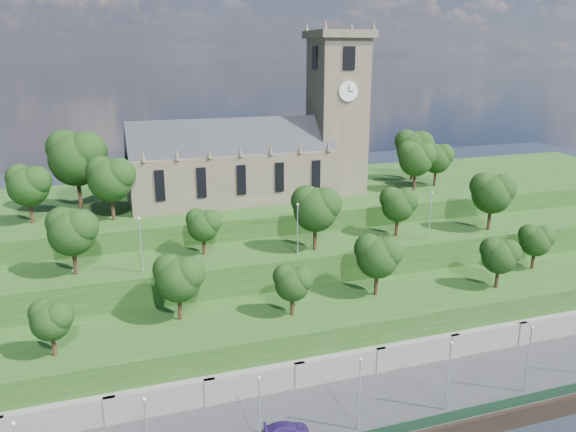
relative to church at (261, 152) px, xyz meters
name	(u,v)px	position (x,y,z in m)	size (l,w,h in m)	color
promenade	(360,413)	(-0.79, -39.98, -21.52)	(160.00, 12.00, 2.00)	#2D2D30
fence	(385,432)	(-0.79, -45.38, -19.92)	(160.00, 0.10, 1.20)	#163321
retaining_wall	(338,372)	(-0.79, -34.01, -20.02)	(160.00, 2.10, 5.00)	slate
embankment_lower	(319,336)	(-0.79, -27.98, -18.52)	(160.00, 12.00, 8.00)	#1F4416
embankment_upper	(290,287)	(-0.79, -16.98, -16.52)	(160.00, 10.00, 12.00)	#1F4416
hilltop	(251,234)	(-0.79, 4.02, -15.02)	(160.00, 32.00, 15.00)	#1F4416
church	(261,152)	(0.00, 0.00, 0.00)	(38.60, 12.35, 27.60)	brown
trees_lower	(340,265)	(2.01, -27.62, -9.66)	(68.13, 8.92, 7.97)	#311D13
trees_upper	(322,208)	(3.40, -18.18, -4.93)	(65.03, 8.06, 8.87)	#311D13
trees_hilltop	(226,160)	(-5.86, -0.71, -0.85)	(71.56, 16.15, 11.92)	#311D13
lamp_posts_promenade	(359,389)	(-2.79, -43.48, -15.94)	(60.36, 0.36, 7.94)	#B2B2B7
lamp_posts_upper	(298,225)	(-0.79, -19.98, -6.42)	(40.36, 0.36, 7.02)	#B2B2B7
car_right	(286,429)	(-9.73, -42.01, -19.88)	(1.79, 4.40, 1.28)	#271753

